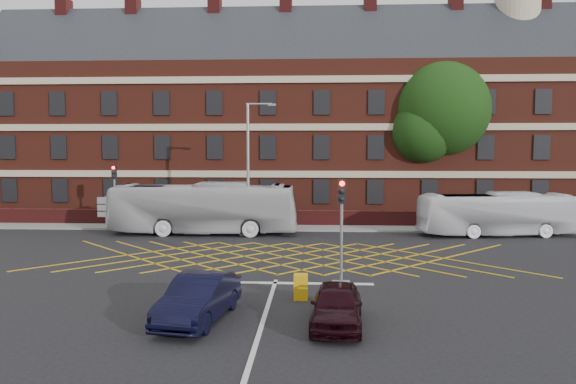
{
  "coord_description": "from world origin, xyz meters",
  "views": [
    {
      "loc": [
        1.72,
        -25.91,
        5.55
      ],
      "look_at": [
        0.26,
        1.5,
        3.33
      ],
      "focal_mm": 35.0,
      "sensor_mm": 36.0,
      "label": 1
    }
  ],
  "objects_px": {
    "car_navy": "(199,298)",
    "traffic_light_near": "(341,243)",
    "bus_left": "(204,208)",
    "car_maroon": "(337,305)",
    "utility_cabinet": "(301,287)",
    "bus_right": "(497,214)",
    "traffic_light_far": "(115,202)",
    "direction_signs": "(105,208)",
    "deciduous_tree": "(440,117)",
    "street_lamp": "(249,191)"
  },
  "relations": [
    {
      "from": "street_lamp",
      "to": "utility_cabinet",
      "type": "bearing_deg",
      "value": -76.03
    },
    {
      "from": "deciduous_tree",
      "to": "street_lamp",
      "type": "distance_m",
      "value": 16.61
    },
    {
      "from": "bus_right",
      "to": "car_maroon",
      "type": "distance_m",
      "value": 21.13
    },
    {
      "from": "car_navy",
      "to": "utility_cabinet",
      "type": "distance_m",
      "value": 4.15
    },
    {
      "from": "car_maroon",
      "to": "direction_signs",
      "type": "distance_m",
      "value": 25.15
    },
    {
      "from": "utility_cabinet",
      "to": "traffic_light_far",
      "type": "bearing_deg",
      "value": 127.14
    },
    {
      "from": "car_maroon",
      "to": "utility_cabinet",
      "type": "xyz_separation_m",
      "value": [
        -1.2,
        2.96,
        -0.19
      ]
    },
    {
      "from": "bus_left",
      "to": "bus_right",
      "type": "bearing_deg",
      "value": -89.43
    },
    {
      "from": "car_navy",
      "to": "deciduous_tree",
      "type": "xyz_separation_m",
      "value": [
        13.0,
        25.69,
        7.08
      ]
    },
    {
      "from": "car_navy",
      "to": "utility_cabinet",
      "type": "xyz_separation_m",
      "value": [
        3.18,
        2.64,
        -0.26
      ]
    },
    {
      "from": "bus_left",
      "to": "utility_cabinet",
      "type": "xyz_separation_m",
      "value": [
        6.64,
        -15.04,
        -1.18
      ]
    },
    {
      "from": "bus_right",
      "to": "utility_cabinet",
      "type": "height_order",
      "value": "bus_right"
    },
    {
      "from": "traffic_light_near",
      "to": "direction_signs",
      "type": "distance_m",
      "value": 21.7
    },
    {
      "from": "utility_cabinet",
      "to": "car_navy",
      "type": "bearing_deg",
      "value": -140.3
    },
    {
      "from": "traffic_light_near",
      "to": "direction_signs",
      "type": "bearing_deg",
      "value": 135.11
    },
    {
      "from": "bus_right",
      "to": "traffic_light_near",
      "type": "xyz_separation_m",
      "value": [
        -10.26,
        -13.43,
        0.4
      ]
    },
    {
      "from": "car_maroon",
      "to": "street_lamp",
      "type": "relative_size",
      "value": 0.47
    },
    {
      "from": "car_navy",
      "to": "utility_cabinet",
      "type": "height_order",
      "value": "car_navy"
    },
    {
      "from": "traffic_light_far",
      "to": "direction_signs",
      "type": "relative_size",
      "value": 1.94
    },
    {
      "from": "direction_signs",
      "to": "traffic_light_near",
      "type": "bearing_deg",
      "value": -44.89
    },
    {
      "from": "traffic_light_far",
      "to": "direction_signs",
      "type": "bearing_deg",
      "value": -145.26
    },
    {
      "from": "bus_right",
      "to": "traffic_light_far",
      "type": "bearing_deg",
      "value": 78.77
    },
    {
      "from": "car_navy",
      "to": "traffic_light_near",
      "type": "relative_size",
      "value": 1.03
    },
    {
      "from": "traffic_light_near",
      "to": "deciduous_tree",
      "type": "bearing_deg",
      "value": 68.65
    },
    {
      "from": "car_maroon",
      "to": "utility_cabinet",
      "type": "distance_m",
      "value": 3.2
    },
    {
      "from": "deciduous_tree",
      "to": "street_lamp",
      "type": "height_order",
      "value": "deciduous_tree"
    },
    {
      "from": "car_navy",
      "to": "car_maroon",
      "type": "distance_m",
      "value": 4.4
    },
    {
      "from": "traffic_light_far",
      "to": "utility_cabinet",
      "type": "xyz_separation_m",
      "value": [
        13.3,
        -17.56,
        -1.3
      ]
    },
    {
      "from": "bus_left",
      "to": "car_maroon",
      "type": "xyz_separation_m",
      "value": [
        7.84,
        -18.0,
        -0.99
      ]
    },
    {
      "from": "traffic_light_near",
      "to": "traffic_light_far",
      "type": "relative_size",
      "value": 1.0
    },
    {
      "from": "bus_left",
      "to": "bus_right",
      "type": "distance_m",
      "value": 18.44
    },
    {
      "from": "street_lamp",
      "to": "bus_left",
      "type": "bearing_deg",
      "value": 174.9
    },
    {
      "from": "bus_left",
      "to": "street_lamp",
      "type": "distance_m",
      "value": 3.18
    },
    {
      "from": "car_maroon",
      "to": "utility_cabinet",
      "type": "height_order",
      "value": "car_maroon"
    },
    {
      "from": "car_navy",
      "to": "traffic_light_near",
      "type": "distance_m",
      "value": 6.62
    },
    {
      "from": "street_lamp",
      "to": "traffic_light_near",
      "type": "bearing_deg",
      "value": -67.98
    },
    {
      "from": "bus_right",
      "to": "street_lamp",
      "type": "height_order",
      "value": "street_lamp"
    },
    {
      "from": "bus_right",
      "to": "traffic_light_near",
      "type": "relative_size",
      "value": 2.29
    },
    {
      "from": "street_lamp",
      "to": "bus_right",
      "type": "bearing_deg",
      "value": 1.97
    },
    {
      "from": "bus_right",
      "to": "car_maroon",
      "type": "relative_size",
      "value": 2.54
    },
    {
      "from": "car_navy",
      "to": "deciduous_tree",
      "type": "bearing_deg",
      "value": 71.9
    },
    {
      "from": "bus_right",
      "to": "traffic_light_far",
      "type": "distance_m",
      "value": 25.2
    },
    {
      "from": "car_navy",
      "to": "car_maroon",
      "type": "relative_size",
      "value": 1.15
    },
    {
      "from": "direction_signs",
      "to": "bus_right",
      "type": "bearing_deg",
      "value": -4.2
    },
    {
      "from": "street_lamp",
      "to": "direction_signs",
      "type": "xyz_separation_m",
      "value": [
        -10.15,
        2.41,
        -1.4
      ]
    },
    {
      "from": "car_maroon",
      "to": "direction_signs",
      "type": "relative_size",
      "value": 1.75
    },
    {
      "from": "car_maroon",
      "to": "street_lamp",
      "type": "xyz_separation_m",
      "value": [
        -4.88,
        17.74,
        2.12
      ]
    },
    {
      "from": "bus_left",
      "to": "direction_signs",
      "type": "height_order",
      "value": "bus_left"
    },
    {
      "from": "bus_right",
      "to": "traffic_light_near",
      "type": "distance_m",
      "value": 16.91
    },
    {
      "from": "street_lamp",
      "to": "car_navy",
      "type": "bearing_deg",
      "value": -88.38
    }
  ]
}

